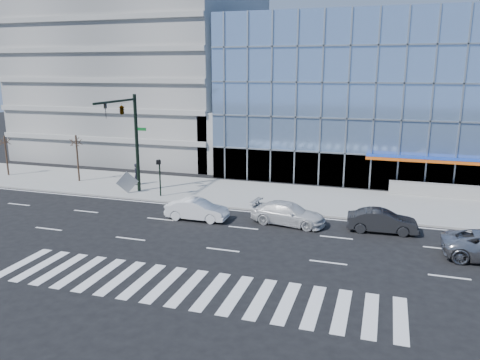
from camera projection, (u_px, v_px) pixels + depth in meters
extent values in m
plane|color=black|center=(243.00, 228.00, 30.52)|extent=(160.00, 160.00, 0.00)
cube|color=gray|center=(272.00, 196.00, 37.93)|extent=(120.00, 8.00, 0.15)
cube|color=#7FA1D3|center=(444.00, 95.00, 48.82)|extent=(42.00, 26.00, 15.00)
cube|color=gray|center=(151.00, 70.00, 58.18)|extent=(24.00, 24.00, 20.00)
cube|color=gray|center=(239.00, 140.00, 48.28)|extent=(6.00, 8.00, 6.00)
cube|color=gray|center=(205.00, 1.00, 98.68)|extent=(14.00, 14.00, 48.00)
cylinder|color=black|center=(137.00, 144.00, 38.35)|extent=(0.28, 0.28, 8.00)
cylinder|color=black|center=(115.00, 101.00, 34.91)|extent=(0.18, 5.60, 0.18)
imported|color=black|center=(105.00, 111.00, 33.75)|extent=(0.18, 0.22, 1.10)
imported|color=black|center=(122.00, 109.00, 35.80)|extent=(0.48, 2.24, 0.90)
cube|color=#0C591E|center=(141.00, 129.00, 37.94)|extent=(0.90, 0.05, 0.25)
cylinder|color=black|center=(160.00, 178.00, 37.27)|extent=(0.12, 0.12, 3.00)
cube|color=black|center=(158.00, 162.00, 36.83)|extent=(0.30, 0.25, 0.35)
cylinder|color=#332319|center=(78.00, 158.00, 42.22)|extent=(0.16, 0.16, 4.20)
ellipsoid|color=#332319|center=(76.00, 140.00, 41.84)|extent=(1.10, 1.10, 0.90)
cylinder|color=#332319|center=(6.00, 156.00, 44.61)|extent=(0.16, 0.16, 3.80)
ellipsoid|color=#332319|center=(5.00, 140.00, 44.26)|extent=(1.10, 1.10, 0.90)
imported|color=silver|center=(288.00, 214.00, 31.13)|extent=(5.23, 2.68, 1.45)
imported|color=white|center=(197.00, 210.00, 32.08)|extent=(4.33, 1.58, 1.42)
imported|color=black|center=(382.00, 221.00, 29.63)|extent=(4.42, 1.74, 1.43)
imported|color=black|center=(137.00, 174.00, 41.15)|extent=(0.47, 0.70, 1.88)
cube|color=#9C9C9C|center=(127.00, 182.00, 38.28)|extent=(1.49, 1.18, 1.84)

